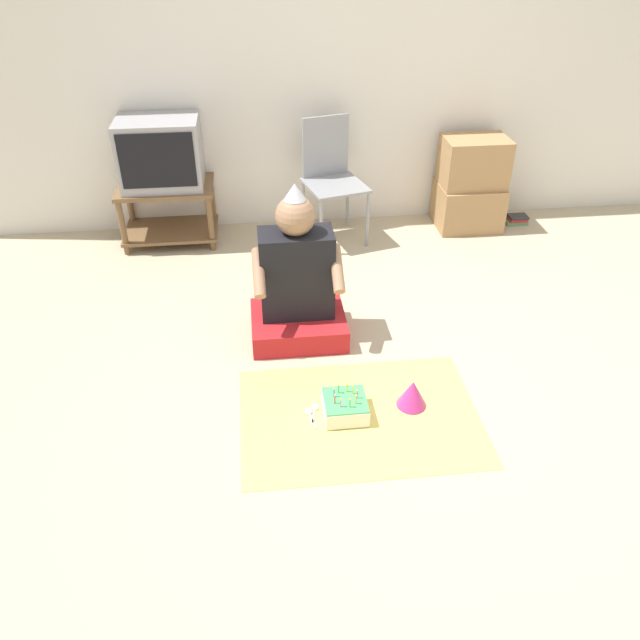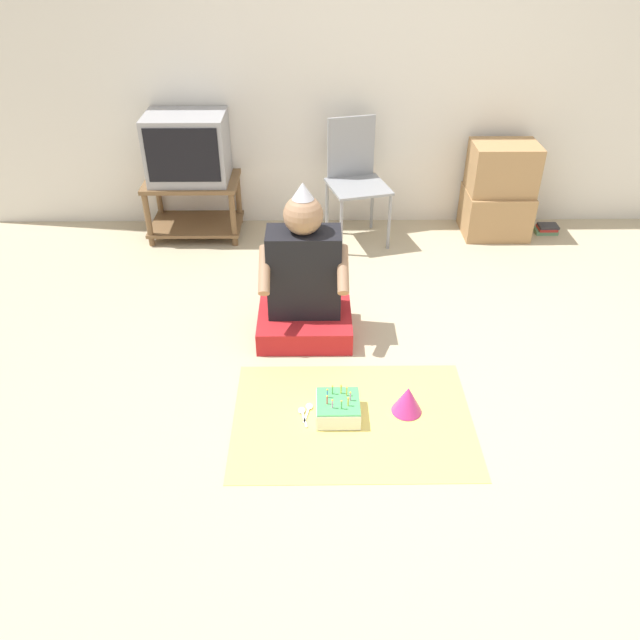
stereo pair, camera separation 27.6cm
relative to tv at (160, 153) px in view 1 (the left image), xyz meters
name	(u,v)px [view 1 (the left image)]	position (x,y,z in m)	size (l,w,h in m)	color
ground_plane	(421,394)	(1.44, -1.97, -0.68)	(16.00, 16.00, 0.00)	tan
wall_back	(359,50)	(1.44, 0.25, 0.60)	(6.40, 0.06, 2.55)	silver
tv_stand	(168,208)	(0.00, 0.00, -0.42)	(0.69, 0.46, 0.44)	brown
tv	(160,153)	(0.00, 0.00, 0.00)	(0.57, 0.43, 0.48)	#99999E
folding_chair	(331,172)	(1.21, -0.05, -0.18)	(0.50, 0.50, 0.88)	gray
cardboard_box_stack	(470,185)	(2.30, -0.01, -0.34)	(0.49, 0.40, 0.70)	#A87F51
book_pile	(517,220)	(2.71, -0.02, -0.65)	(0.17, 0.12, 0.07)	#60936B
person_seated	(297,285)	(0.85, -1.34, -0.35)	(0.55, 0.44, 0.94)	red
party_cloth	(360,416)	(1.09, -2.11, -0.67)	(1.19, 0.85, 0.01)	#EAD666
birthday_cake	(345,407)	(1.02, -2.09, -0.62)	(0.22, 0.22, 0.15)	white
party_hat_blue	(412,393)	(1.37, -2.05, -0.60)	(0.15, 0.15, 0.15)	#CC338C
plastic_spoon_near	(315,409)	(0.87, -2.04, -0.67)	(0.05, 0.14, 0.01)	white
plastic_spoon_far	(309,413)	(0.84, -2.07, -0.67)	(0.05, 0.14, 0.01)	white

